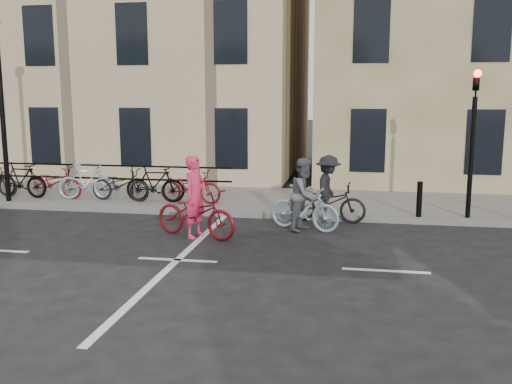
% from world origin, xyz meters
% --- Properties ---
extents(ground, '(120.00, 120.00, 0.00)m').
position_xyz_m(ground, '(0.00, 0.00, 0.00)').
color(ground, black).
rests_on(ground, ground).
extents(sidewalk, '(46.00, 4.00, 0.15)m').
position_xyz_m(sidewalk, '(-4.00, 6.00, 0.07)').
color(sidewalk, slate).
rests_on(sidewalk, ground).
extents(building_west, '(20.00, 10.00, 10.00)m').
position_xyz_m(building_west, '(-9.00, 13.00, 5.15)').
color(building_west, '#CFB18C').
rests_on(building_west, sidewalk).
extents(traffic_light, '(0.18, 0.30, 3.90)m').
position_xyz_m(traffic_light, '(6.20, 4.34, 2.45)').
color(traffic_light, black).
rests_on(traffic_light, sidewalk).
extents(lamp_post, '(0.36, 0.36, 5.28)m').
position_xyz_m(lamp_post, '(-6.50, 4.40, 3.49)').
color(lamp_post, black).
rests_on(lamp_post, sidewalk).
extents(bollard_east, '(0.14, 0.14, 0.90)m').
position_xyz_m(bollard_east, '(5.00, 4.25, 0.60)').
color(bollard_east, black).
rests_on(bollard_east, sidewalk).
extents(parked_bikes, '(8.30, 1.23, 1.05)m').
position_xyz_m(parked_bikes, '(-4.35, 5.04, 0.64)').
color(parked_bikes, black).
rests_on(parked_bikes, sidewalk).
extents(cyclist_pink, '(2.21, 1.38, 1.86)m').
position_xyz_m(cyclist_pink, '(-0.15, 1.84, 0.64)').
color(cyclist_pink, maroon).
rests_on(cyclist_pink, ground).
extents(cyclist_grey, '(1.86, 1.12, 1.74)m').
position_xyz_m(cyclist_grey, '(2.22, 2.92, 0.70)').
color(cyclist_grey, '#97BAC6').
rests_on(cyclist_grey, ground).
extents(cyclist_dark, '(1.96, 1.15, 1.71)m').
position_xyz_m(cyclist_dark, '(2.72, 3.90, 0.67)').
color(cyclist_dark, black).
rests_on(cyclist_dark, ground).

